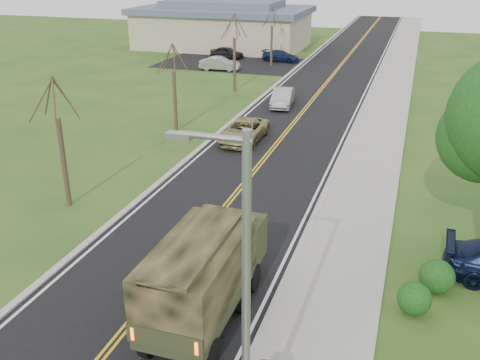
% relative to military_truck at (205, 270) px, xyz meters
% --- Properties ---
extents(road, '(8.00, 120.00, 0.01)m').
position_rel_military_truck_xyz_m(road, '(-2.20, 35.83, -1.79)').
color(road, black).
rests_on(road, ground).
extents(curb_right, '(0.30, 120.00, 0.12)m').
position_rel_military_truck_xyz_m(curb_right, '(1.95, 35.83, -1.74)').
color(curb_right, '#9E998E').
rests_on(curb_right, ground).
extents(sidewalk_right, '(3.20, 120.00, 0.10)m').
position_rel_military_truck_xyz_m(sidewalk_right, '(3.70, 35.83, -1.75)').
color(sidewalk_right, '#9E998E').
rests_on(sidewalk_right, ground).
extents(curb_left, '(0.30, 120.00, 0.10)m').
position_rel_military_truck_xyz_m(curb_left, '(-6.35, 35.83, -1.75)').
color(curb_left, '#9E998E').
rests_on(curb_left, ground).
extents(street_light, '(1.65, 0.22, 8.00)m').
position_rel_military_truck_xyz_m(street_light, '(2.70, -4.67, 2.63)').
color(street_light, gray).
rests_on(street_light, ground).
extents(bare_tree_a, '(1.93, 2.26, 6.08)m').
position_rel_military_truck_xyz_m(bare_tree_a, '(-9.20, 5.83, 0.83)').
color(bare_tree_a, '#38281C').
rests_on(bare_tree_a, ground).
extents(bare_tree_b, '(1.83, 2.14, 5.73)m').
position_rel_military_truck_xyz_m(bare_tree_b, '(-9.20, 17.83, 0.68)').
color(bare_tree_b, '#38281C').
rests_on(bare_tree_b, ground).
extents(bare_tree_c, '(2.04, 2.39, 6.42)m').
position_rel_military_truck_xyz_m(bare_tree_c, '(-9.20, 29.83, 0.98)').
color(bare_tree_c, '#38281C').
rests_on(bare_tree_c, ground).
extents(bare_tree_d, '(1.88, 2.20, 5.91)m').
position_rel_military_truck_xyz_m(bare_tree_d, '(-9.20, 41.83, 0.75)').
color(bare_tree_d, '#38281C').
rests_on(bare_tree_d, ground).
extents(commercial_building, '(25.50, 21.50, 5.65)m').
position_rel_military_truck_xyz_m(commercial_building, '(-18.18, 51.81, 0.89)').
color(commercial_building, tan).
rests_on(commercial_building, ground).
extents(military_truck, '(2.24, 6.31, 3.14)m').
position_rel_military_truck_xyz_m(military_truck, '(0.00, 0.00, 0.00)').
color(military_truck, black).
rests_on(military_truck, ground).
extents(suv_champagne, '(2.27, 4.81, 1.33)m').
position_rel_military_truck_xyz_m(suv_champagne, '(-4.30, 17.27, -1.13)').
color(suv_champagne, tan).
rests_on(suv_champagne, ground).
extents(sedan_silver, '(1.97, 4.32, 1.38)m').
position_rel_military_truck_xyz_m(sedan_silver, '(-4.04, 26.14, -1.11)').
color(sedan_silver, '#B3B3B8').
rests_on(sedan_silver, ground).
extents(lot_car_dark, '(3.88, 1.79, 1.29)m').
position_rel_military_truck_xyz_m(lot_car_dark, '(-15.08, 44.46, -1.15)').
color(lot_car_dark, black).
rests_on(lot_car_dark, ground).
extents(lot_car_silver, '(4.14, 1.79, 1.33)m').
position_rel_military_truck_xyz_m(lot_car_silver, '(-13.50, 37.83, -1.14)').
color(lot_car_silver, '#A8A9AD').
rests_on(lot_car_silver, ground).
extents(lot_car_navy, '(4.29, 2.10, 1.20)m').
position_rel_military_truck_xyz_m(lot_car_navy, '(-8.78, 44.37, -1.20)').
color(lot_car_navy, '#101D3E').
rests_on(lot_car_navy, ground).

